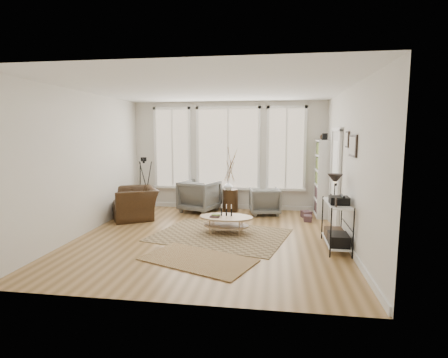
% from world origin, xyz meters
% --- Properties ---
extents(room, '(5.50, 5.54, 2.90)m').
position_xyz_m(room, '(0.02, 0.03, 1.43)').
color(room, '#A77F4D').
rests_on(room, ground).
extents(bay_window, '(4.14, 0.12, 2.24)m').
position_xyz_m(bay_window, '(0.00, 2.71, 1.61)').
color(bay_window, tan).
rests_on(bay_window, ground).
extents(door, '(0.09, 1.06, 2.22)m').
position_xyz_m(door, '(2.57, 1.15, 1.12)').
color(door, silver).
rests_on(door, ground).
extents(bookcase, '(0.31, 0.85, 2.06)m').
position_xyz_m(bookcase, '(2.44, 2.23, 0.96)').
color(bookcase, white).
rests_on(bookcase, ground).
extents(low_shelf, '(0.38, 1.08, 1.30)m').
position_xyz_m(low_shelf, '(2.38, -0.30, 0.51)').
color(low_shelf, white).
rests_on(low_shelf, ground).
extents(wall_art, '(0.04, 0.88, 0.44)m').
position_xyz_m(wall_art, '(2.58, -0.27, 1.88)').
color(wall_art, black).
rests_on(wall_art, ground).
extents(rug_main, '(2.96, 2.50, 0.01)m').
position_xyz_m(rug_main, '(0.19, 0.16, 0.01)').
color(rug_main, brown).
rests_on(rug_main, ground).
extents(rug_runner, '(2.04, 1.60, 0.01)m').
position_xyz_m(rug_runner, '(0.04, -1.28, 0.01)').
color(rug_runner, brown).
rests_on(rug_runner, ground).
extents(coffee_table, '(1.15, 0.76, 0.51)m').
position_xyz_m(coffee_table, '(0.27, 0.35, 0.27)').
color(coffee_table, tan).
rests_on(coffee_table, ground).
extents(armchair_left, '(1.14, 1.16, 0.83)m').
position_xyz_m(armchair_left, '(-0.69, 2.26, 0.41)').
color(armchair_left, slate).
rests_on(armchair_left, ground).
extents(armchair_right, '(0.85, 0.87, 0.68)m').
position_xyz_m(armchair_right, '(1.02, 2.17, 0.34)').
color(armchair_right, slate).
rests_on(armchair_right, ground).
extents(side_table, '(0.39, 0.39, 1.66)m').
position_xyz_m(side_table, '(0.11, 2.38, 0.80)').
color(side_table, '#342010').
rests_on(side_table, ground).
extents(vase, '(0.26, 0.26, 0.24)m').
position_xyz_m(vase, '(0.08, 2.22, 0.71)').
color(vase, silver).
rests_on(vase, side_table).
extents(accent_chair, '(1.50, 1.45, 0.74)m').
position_xyz_m(accent_chair, '(-2.11, 1.30, 0.37)').
color(accent_chair, '#342010').
rests_on(accent_chair, ground).
extents(tripod_camera, '(0.51, 0.51, 1.44)m').
position_xyz_m(tripod_camera, '(-2.11, 1.99, 0.66)').
color(tripod_camera, black).
rests_on(tripod_camera, ground).
extents(book_stack_near, '(0.28, 0.31, 0.17)m').
position_xyz_m(book_stack_near, '(2.05, 1.94, 0.08)').
color(book_stack_near, brown).
rests_on(book_stack_near, ground).
extents(book_stack_far, '(0.18, 0.23, 0.14)m').
position_xyz_m(book_stack_far, '(2.05, 1.58, 0.07)').
color(book_stack_far, brown).
rests_on(book_stack_far, ground).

